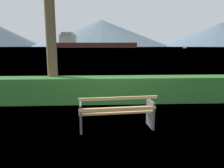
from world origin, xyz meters
TOP-DOWN VIEW (x-y plane):
  - ground_plane at (0.00, 0.00)m, footprint 1400.00×1400.00m
  - water_surface at (0.00, 307.37)m, footprint 620.00×620.00m
  - park_bench at (0.01, -0.06)m, footprint 1.83×0.73m
  - hedge_row at (0.00, 2.45)m, footprint 12.66×0.80m
  - cargo_ship_large at (-15.28, 238.51)m, footprint 97.30×23.32m
  - fishing_boat_near at (72.64, 174.78)m, footprint 5.90×7.45m
  - distant_hills at (-7.27, 580.24)m, footprint 949.32×413.42m

SIDE VIEW (x-z plane):
  - ground_plane at x=0.00m, z-range 0.00..0.00m
  - water_surface at x=0.00m, z-range 0.00..0.00m
  - park_bench at x=0.01m, z-range -0.01..0.86m
  - hedge_row at x=0.00m, z-range 0.00..0.91m
  - fishing_boat_near at x=72.64m, z-range -0.22..1.28m
  - cargo_ship_large at x=-15.28m, z-range -3.82..13.52m
  - distant_hills at x=-7.27m, z-range -2.10..74.60m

